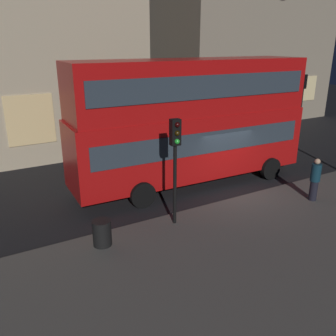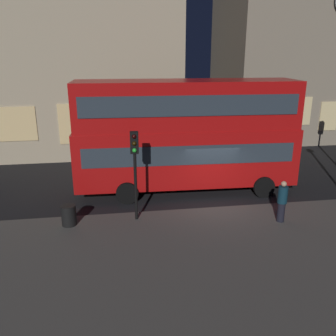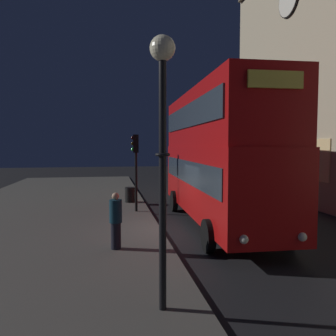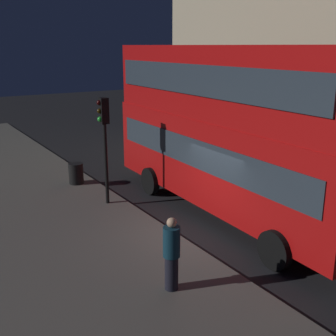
# 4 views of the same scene
# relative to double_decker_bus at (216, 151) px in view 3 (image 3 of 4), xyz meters

# --- Properties ---
(ground_plane) EXTENTS (80.00, 80.00, 0.00)m
(ground_plane) POSITION_rel_double_decker_bus_xyz_m (0.98, -1.97, -3.03)
(ground_plane) COLOR black
(sidewalk_slab) EXTENTS (44.00, 9.77, 0.12)m
(sidewalk_slab) POSITION_rel_double_decker_bus_xyz_m (0.98, -7.32, -2.97)
(sidewalk_slab) COLOR #4C4944
(sidewalk_slab) RESTS_ON ground
(double_decker_bus) EXTENTS (10.76, 3.03, 5.42)m
(double_decker_bus) POSITION_rel_double_decker_bus_xyz_m (0.00, 0.00, 0.00)
(double_decker_bus) COLOR #B20F0F
(double_decker_bus) RESTS_ON ground
(traffic_light_near_kerb) EXTENTS (0.34, 0.37, 3.65)m
(traffic_light_near_kerb) POSITION_rel_double_decker_bus_xyz_m (-2.65, -3.10, -0.27)
(traffic_light_near_kerb) COLOR black
(traffic_light_near_kerb) RESTS_ON sidewalk_slab
(street_lamp) EXTENTS (0.47, 0.47, 5.15)m
(street_lamp) POSITION_rel_double_decker_bus_xyz_m (7.07, -3.35, 0.80)
(street_lamp) COLOR black
(street_lamp) RESTS_ON sidewalk_slab
(pedestrian) EXTENTS (0.38, 0.38, 1.72)m
(pedestrian) POSITION_rel_double_decker_bus_xyz_m (3.09, -4.16, -2.03)
(pedestrian) COLOR black
(pedestrian) RESTS_ON sidewalk_slab
(litter_bin) EXTENTS (0.58, 0.58, 0.82)m
(litter_bin) POSITION_rel_double_decker_bus_xyz_m (-5.32, -3.22, -2.49)
(litter_bin) COLOR black
(litter_bin) RESTS_ON sidewalk_slab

